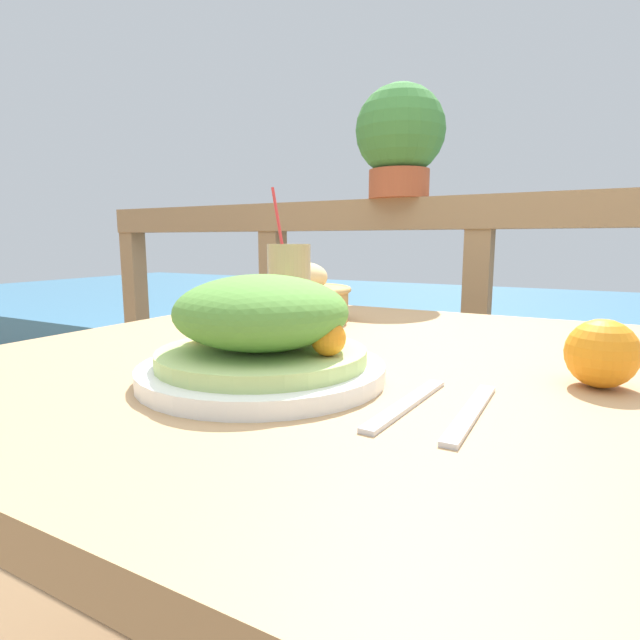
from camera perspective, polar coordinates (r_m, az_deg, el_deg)
patio_table at (r=0.75m, az=5.29°, el=-10.23°), size 1.09×1.00×0.71m
railing_fence at (r=1.46m, az=17.44°, el=1.43°), size 2.80×0.08×0.99m
sea_backdrop at (r=3.99m, az=24.27°, el=-1.75°), size 12.00×4.00×0.35m
salad_plate at (r=0.60m, az=-6.64°, el=-1.71°), size 0.29×0.29×0.13m
drink_glass at (r=0.83m, az=-3.53°, el=3.18°), size 0.07×0.07×0.25m
bread_basket at (r=1.03m, az=-2.06°, el=2.63°), size 0.20×0.20×0.12m
potted_plant at (r=1.54m, az=9.14°, el=19.89°), size 0.26×0.26×0.32m
fork at (r=0.52m, az=9.89°, el=-9.42°), size 0.03×0.18×0.00m
knife at (r=0.51m, az=16.86°, el=-10.06°), size 0.02×0.18×0.00m
orange_near_basket at (r=0.65m, az=29.50°, el=-3.34°), size 0.08×0.08×0.08m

